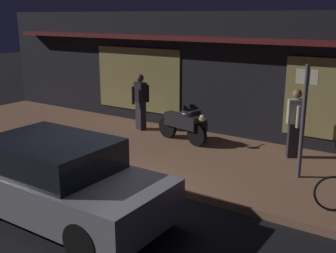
{
  "coord_description": "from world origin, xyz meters",
  "views": [
    {
      "loc": [
        4.89,
        -5.42,
        3.49
      ],
      "look_at": [
        -0.31,
        2.4,
        0.95
      ],
      "focal_mm": 44.16,
      "sensor_mm": 36.0,
      "label": 1
    }
  ],
  "objects_px": {
    "motorcycle": "(183,124)",
    "parked_car_far": "(57,179)",
    "person_photographer": "(141,101)",
    "sign_post": "(304,115)",
    "person_bystander": "(295,122)"
  },
  "relations": [
    {
      "from": "motorcycle",
      "to": "parked_car_far",
      "type": "height_order",
      "value": "parked_car_far"
    },
    {
      "from": "motorcycle",
      "to": "person_photographer",
      "type": "relative_size",
      "value": 1.01
    },
    {
      "from": "person_photographer",
      "to": "sign_post",
      "type": "distance_m",
      "value": 5.27
    },
    {
      "from": "motorcycle",
      "to": "parked_car_far",
      "type": "xyz_separation_m",
      "value": [
        0.27,
        -4.66,
        0.06
      ]
    },
    {
      "from": "motorcycle",
      "to": "person_photographer",
      "type": "bearing_deg",
      "value": 167.41
    },
    {
      "from": "sign_post",
      "to": "parked_car_far",
      "type": "xyz_separation_m",
      "value": [
        -3.12,
        -3.85,
        -0.81
      ]
    },
    {
      "from": "person_bystander",
      "to": "person_photographer",
      "type": "bearing_deg",
      "value": -179.89
    },
    {
      "from": "person_photographer",
      "to": "person_bystander",
      "type": "distance_m",
      "value": 4.61
    },
    {
      "from": "parked_car_far",
      "to": "sign_post",
      "type": "bearing_deg",
      "value": 50.96
    },
    {
      "from": "motorcycle",
      "to": "person_bystander",
      "type": "relative_size",
      "value": 1.01
    },
    {
      "from": "person_bystander",
      "to": "parked_car_far",
      "type": "height_order",
      "value": "person_bystander"
    },
    {
      "from": "motorcycle",
      "to": "person_photographer",
      "type": "distance_m",
      "value": 1.8
    },
    {
      "from": "motorcycle",
      "to": "person_photographer",
      "type": "height_order",
      "value": "person_photographer"
    },
    {
      "from": "motorcycle",
      "to": "sign_post",
      "type": "bearing_deg",
      "value": -13.36
    },
    {
      "from": "person_bystander",
      "to": "parked_car_far",
      "type": "distance_m",
      "value": 5.7
    }
  ]
}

